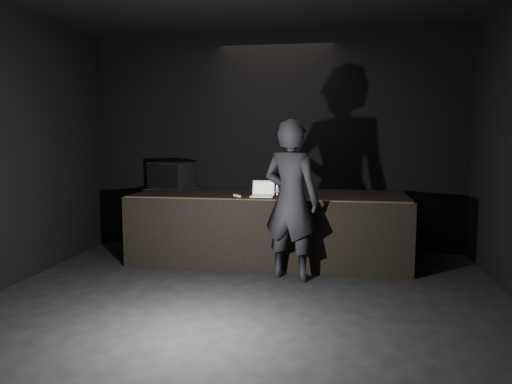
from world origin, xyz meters
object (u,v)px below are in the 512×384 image
Objects in this scene: laptop at (263,192)px; person at (291,200)px; stage_riser at (270,227)px; beer_can at (277,190)px; stage_monitor at (171,175)px.

person reaches higher than laptop.
beer_can reaches higher than stage_riser.
stage_riser is 12.61× the size of laptop.
laptop is 0.77m from person.
beer_can is at bearing 37.32° from laptop.
laptop is 0.15× the size of person.
stage_monitor is 2.39× the size of laptop.
stage_riser is 1.87m from stage_monitor.
stage_monitor is 1.79m from laptop.
laptop reaches higher than stage_riser.
person is at bearing -70.38° from beer_can.
laptop is (1.62, -0.76, -0.16)m from stage_monitor.
beer_can is at bearing -50.41° from person.
laptop is at bearing -6.12° from stage_monitor.
laptop reaches higher than beer_can.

